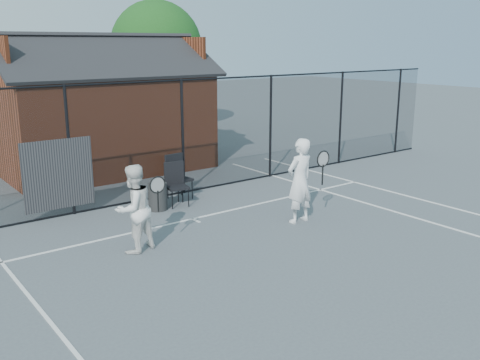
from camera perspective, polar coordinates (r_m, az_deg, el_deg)
ground at (r=9.97m, az=4.28°, el=-8.57°), size 80.00×80.00×0.00m
court_lines at (r=9.11m, az=9.89°, el=-11.03°), size 11.02×18.00×0.01m
fence at (r=13.41m, az=-10.90°, el=3.69°), size 22.04×3.00×3.00m
clubhouse at (r=17.32m, az=-14.51°, el=6.41°), size 6.50×4.36×4.19m
tree_right at (r=24.30m, az=-8.91°, el=13.85°), size 3.97×3.97×5.70m
player_front at (r=11.81m, az=6.40°, el=-0.06°), size 0.86×0.64×1.89m
player_back at (r=10.29m, az=-11.25°, el=-3.02°), size 0.99×0.84×1.70m
chair_left at (r=13.69m, az=-6.46°, el=0.26°), size 0.59×0.61×1.12m
chair_right at (r=13.11m, az=-6.71°, el=-0.55°), size 0.59×0.61×1.04m
waste_bin at (r=12.90m, az=-8.77°, el=-1.75°), size 0.46×0.46×0.66m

